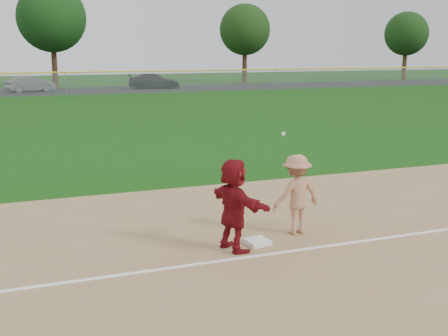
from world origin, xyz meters
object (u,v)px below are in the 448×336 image
object	(u,v)px
car_right	(154,81)
first_base	(257,242)
car_mid	(30,84)
base_runner	(234,205)

from	to	relation	value
car_right	first_base	bearing A→B (deg)	177.14
car_mid	car_right	size ratio (longest dim) A/B	0.85
base_runner	car_right	size ratio (longest dim) A/B	0.36
first_base	car_mid	bearing A→B (deg)	93.52
base_runner	car_mid	world-z (taller)	base_runner
first_base	base_runner	world-z (taller)	base_runner
first_base	car_mid	world-z (taller)	car_mid
car_mid	first_base	bearing A→B (deg)	164.49
base_runner	car_mid	xyz separation A→B (m)	(-2.25, 45.89, -0.21)
base_runner	car_mid	distance (m)	45.95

